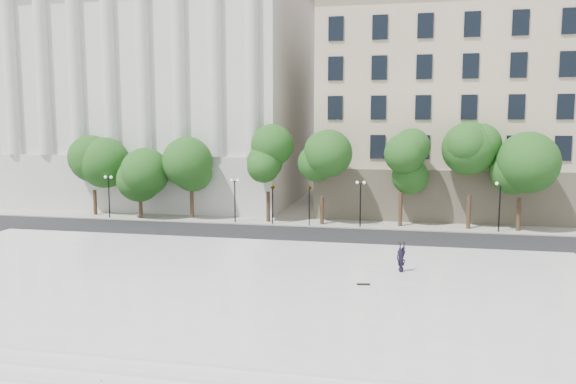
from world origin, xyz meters
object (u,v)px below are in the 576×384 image
person_lying (401,268)px  skateboard (363,284)px  traffic_light_west (272,186)px  traffic_light_east (309,185)px

person_lying → skateboard: (-2.02, -3.21, -0.21)m
person_lying → skateboard: bearing=-163.2°
traffic_light_west → traffic_light_east: (3.40, 0.00, 0.11)m
person_lying → skateboard: size_ratio=2.51×
traffic_light_east → skateboard: 20.16m
person_lying → traffic_light_east: bearing=76.4°
traffic_light_west → skateboard: bearing=-63.2°
traffic_light_east → traffic_light_west: bearing=180.0°
traffic_light_east → person_lying: traffic_light_east is taller
traffic_light_west → traffic_light_east: 3.40m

